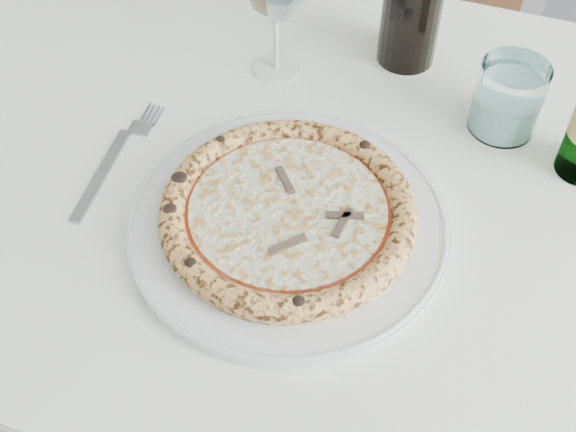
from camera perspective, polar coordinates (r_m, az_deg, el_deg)
name	(u,v)px	position (r m, az deg, el deg)	size (l,w,h in m)	color
dining_table	(320,221)	(0.91, 2.55, -0.39)	(1.39, 0.88, 0.76)	brown
plate	(288,223)	(0.77, 0.00, -0.54)	(0.34, 0.34, 0.02)	silver
pizza	(288,212)	(0.76, 0.00, 0.31)	(0.27, 0.27, 0.03)	#F2D374
fork	(114,160)	(0.87, -13.60, 4.33)	(0.04, 0.21, 0.00)	#949AB0
tumbler	(507,102)	(0.90, 16.92, 8.60)	(0.08, 0.08, 0.09)	white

